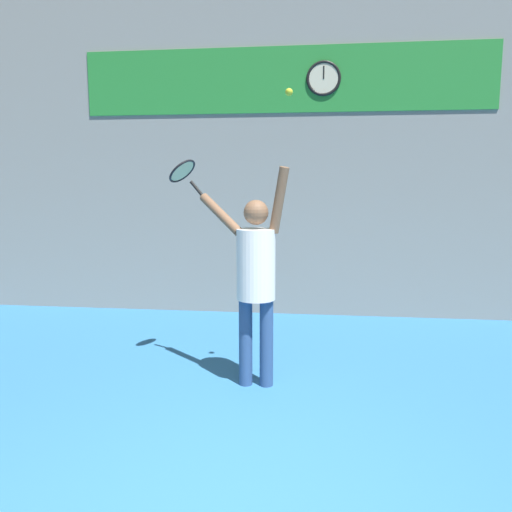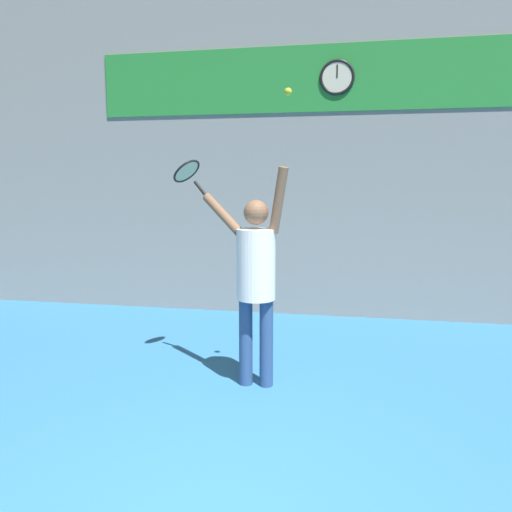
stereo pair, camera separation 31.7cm
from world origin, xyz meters
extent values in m
cube|color=gray|center=(0.00, 5.08, 2.50)|extent=(18.00, 0.10, 5.00)
cube|color=#288C38|center=(0.00, 5.02, 3.38)|extent=(5.77, 0.02, 0.90)
cylinder|color=beige|center=(0.54, 5.00, 3.38)|extent=(0.44, 0.02, 0.44)
torus|color=black|center=(0.54, 5.00, 3.38)|extent=(0.48, 0.04, 0.48)
cube|color=black|center=(0.54, 4.99, 3.45)|extent=(0.02, 0.01, 0.17)
cylinder|color=#2D4C7F|center=(-0.18, 2.33, 0.43)|extent=(0.13, 0.13, 0.85)
cylinder|color=#2D4C7F|center=(0.02, 2.33, 0.43)|extent=(0.13, 0.13, 0.85)
cylinder|color=white|center=(-0.08, 2.33, 1.18)|extent=(0.36, 0.36, 0.67)
sphere|color=brown|center=(-0.08, 2.33, 1.67)|extent=(0.23, 0.23, 0.23)
cylinder|color=brown|center=(0.13, 2.29, 1.78)|extent=(0.23, 0.21, 0.61)
cylinder|color=brown|center=(-0.45, 2.49, 1.64)|extent=(0.49, 0.43, 0.39)
cylinder|color=black|center=(-0.72, 2.68, 1.88)|extent=(0.17, 0.09, 0.17)
torus|color=black|center=(-0.89, 2.75, 2.06)|extent=(0.34, 0.38, 0.24)
cylinder|color=beige|center=(-0.89, 2.75, 2.06)|extent=(0.28, 0.32, 0.19)
sphere|color=#CCDB2D|center=(0.22, 2.23, 2.72)|extent=(0.07, 0.07, 0.07)
camera|label=1|loc=(0.47, -2.25, 1.93)|focal=35.00mm
camera|label=2|loc=(0.78, -2.20, 1.93)|focal=35.00mm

